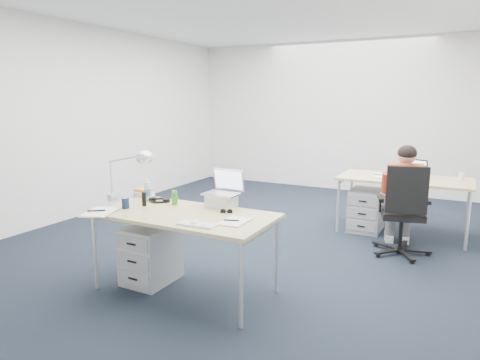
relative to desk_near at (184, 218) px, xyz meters
name	(u,v)px	position (x,y,z in m)	size (l,w,h in m)	color
floor	(269,242)	(0.12, 1.59, -0.68)	(7.00, 7.00, 0.00)	black
room	(271,100)	(0.12, 1.59, 1.03)	(6.02, 7.02, 2.80)	silver
desk_near	(184,218)	(0.00, 0.00, 0.00)	(1.60, 0.80, 0.73)	tan
desk_far	(404,182)	(1.51, 2.72, 0.00)	(1.60, 0.80, 0.73)	tan
office_chair	(401,229)	(1.61, 1.88, -0.39)	(0.79, 0.79, 1.03)	black
seated_person	(402,198)	(1.57, 2.05, -0.07)	(0.46, 0.71, 1.22)	#A93818
drawer_pedestal_near	(151,254)	(-0.41, 0.02, -0.41)	(0.40, 0.50, 0.55)	#A4A7A9
drawer_pedestal_far	(366,210)	(1.07, 2.64, -0.41)	(0.40, 0.50, 0.55)	#A4A7A9
silver_laptop	(221,189)	(0.18, 0.34, 0.22)	(0.32, 0.25, 0.34)	silver
wireless_keyboard	(197,224)	(0.31, -0.26, 0.05)	(0.31, 0.13, 0.02)	white
computer_mouse	(195,222)	(0.27, -0.24, 0.06)	(0.06, 0.09, 0.03)	white
headphones	(160,200)	(-0.47, 0.24, 0.07)	(0.23, 0.18, 0.04)	black
can_koozie	(125,203)	(-0.58, -0.12, 0.10)	(0.07, 0.07, 0.11)	#152243
water_bottle	(147,190)	(-0.60, 0.22, 0.15)	(0.07, 0.07, 0.21)	silver
bear_figurine	(175,197)	(-0.26, 0.22, 0.12)	(0.08, 0.06, 0.14)	#257F21
book_stack	(144,193)	(-0.75, 0.35, 0.09)	(0.18, 0.13, 0.08)	silver
cordless_phone	(144,199)	(-0.48, 0.03, 0.11)	(0.04, 0.02, 0.13)	black
papers_left	(98,212)	(-0.68, -0.35, 0.05)	(0.23, 0.33, 0.01)	#D5BD7B
papers_right	(233,222)	(0.52, -0.05, 0.05)	(0.19, 0.28, 0.01)	#D5BD7B
sunglasses	(226,212)	(0.33, 0.17, 0.06)	(0.11, 0.05, 0.03)	black
desk_lamp	(124,175)	(-0.75, 0.07, 0.32)	(0.48, 0.18, 0.55)	silver
dark_laptop	(409,169)	(1.56, 2.68, 0.18)	(0.36, 0.35, 0.26)	black
far_cup	(461,177)	(2.15, 2.90, 0.09)	(0.06, 0.06, 0.09)	white
far_papers	(381,176)	(1.21, 2.73, 0.05)	(0.20, 0.29, 0.01)	white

